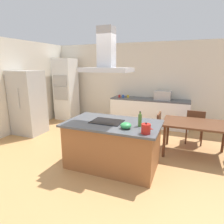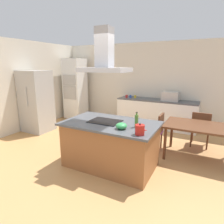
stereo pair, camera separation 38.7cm
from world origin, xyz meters
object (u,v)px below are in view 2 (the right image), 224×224
(coffee_mug_yellow, at_px, (135,97))
(chair_at_left_end, at_px, (156,130))
(cooktop, at_px, (105,121))
(coffee_mug_red, at_px, (127,96))
(coffee_mug_blue, at_px, (130,96))
(olive_oil_bottle, at_px, (136,121))
(range_hood, at_px, (104,58))
(wall_oven_stack, at_px, (75,89))
(chair_facing_back_wall, at_px, (201,127))
(refrigerator, at_px, (36,101))
(dining_table, at_px, (200,129))
(countertop_microwave, at_px, (170,96))
(tea_kettle, at_px, (140,130))
(mixing_bowl, at_px, (121,126))

(coffee_mug_yellow, xyz_separation_m, chair_at_left_end, (1.20, -1.77, -0.44))
(cooktop, bearing_deg, coffee_mug_red, 104.85)
(coffee_mug_blue, bearing_deg, olive_oil_bottle, -66.04)
(coffee_mug_red, relative_size, range_hood, 0.10)
(coffee_mug_blue, distance_m, wall_oven_stack, 2.17)
(chair_at_left_end, bearing_deg, coffee_mug_red, 131.14)
(chair_facing_back_wall, height_order, range_hood, range_hood)
(wall_oven_stack, bearing_deg, coffee_mug_blue, 5.28)
(cooktop, xyz_separation_m, chair_facing_back_wall, (1.65, 1.78, -0.40))
(coffee_mug_blue, bearing_deg, refrigerator, -138.54)
(coffee_mug_yellow, height_order, chair_at_left_end, coffee_mug_yellow)
(olive_oil_bottle, bearing_deg, dining_table, 49.58)
(countertop_microwave, relative_size, chair_facing_back_wall, 0.56)
(tea_kettle, distance_m, range_hood, 1.45)
(refrigerator, bearing_deg, tea_kettle, -18.58)
(dining_table, relative_size, chair_facing_back_wall, 1.57)
(olive_oil_bottle, relative_size, chair_facing_back_wall, 0.31)
(mixing_bowl, relative_size, coffee_mug_blue, 2.20)
(tea_kettle, distance_m, wall_oven_stack, 4.72)
(tea_kettle, bearing_deg, refrigerator, 161.42)
(mixing_bowl, xyz_separation_m, coffee_mug_yellow, (-0.93, 3.14, -0.01))
(chair_facing_back_wall, bearing_deg, wall_oven_stack, 168.99)
(chair_at_left_end, bearing_deg, countertop_microwave, 91.70)
(cooktop, relative_size, coffee_mug_red, 6.67)
(tea_kettle, xyz_separation_m, dining_table, (0.80, 1.50, -0.32))
(cooktop, bearing_deg, dining_table, 34.16)
(coffee_mug_blue, relative_size, wall_oven_stack, 0.04)
(range_hood, bearing_deg, tea_kettle, -24.04)
(refrigerator, height_order, dining_table, refrigerator)
(coffee_mug_yellow, relative_size, chair_at_left_end, 0.10)
(chair_facing_back_wall, bearing_deg, coffee_mug_yellow, 152.50)
(cooktop, height_order, refrigerator, refrigerator)
(wall_oven_stack, height_order, refrigerator, wall_oven_stack)
(tea_kettle, xyz_separation_m, mixing_bowl, (-0.38, 0.12, -0.03))
(tea_kettle, xyz_separation_m, refrigerator, (-3.70, 1.25, -0.07))
(cooktop, bearing_deg, tea_kettle, -24.04)
(countertop_microwave, distance_m, coffee_mug_red, 1.43)
(dining_table, relative_size, range_hood, 1.56)
(mixing_bowl, bearing_deg, countertop_microwave, 86.10)
(coffee_mug_red, xyz_separation_m, coffee_mug_yellow, (0.28, 0.07, 0.00))
(dining_table, distance_m, chair_at_left_end, 0.93)
(tea_kettle, relative_size, chair_at_left_end, 0.23)
(mixing_bowl, xyz_separation_m, range_hood, (-0.47, 0.25, 1.15))
(mixing_bowl, distance_m, coffee_mug_blue, 3.29)
(olive_oil_bottle, height_order, countertop_microwave, countertop_microwave)
(cooktop, distance_m, range_hood, 1.20)
(cooktop, distance_m, dining_table, 2.01)
(tea_kettle, bearing_deg, chair_at_left_end, 94.26)
(olive_oil_bottle, height_order, coffee_mug_yellow, olive_oil_bottle)
(refrigerator, relative_size, chair_at_left_end, 2.04)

